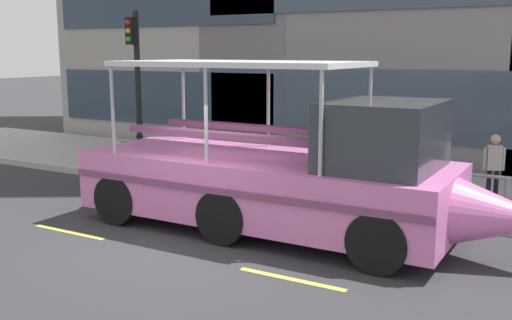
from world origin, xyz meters
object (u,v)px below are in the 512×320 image
traffic_light_pole (136,75)px  pedestrian_near_bow (494,163)px  duck_tour_boat (288,177)px  leaned_bicycle (146,157)px

traffic_light_pole → pedestrian_near_bow: (9.27, 0.70, -1.70)m
traffic_light_pole → pedestrian_near_bow: size_ratio=2.84×
duck_tour_boat → pedestrian_near_bow: duck_tour_boat is taller
duck_tour_boat → leaned_bicycle: bearing=155.3°
leaned_bicycle → duck_tour_boat: bearing=-24.7°
leaned_bicycle → duck_tour_boat: (5.78, -2.66, 0.54)m
traffic_light_pole → duck_tour_boat: 6.94m
traffic_light_pole → duck_tour_boat: size_ratio=0.48×
traffic_light_pole → duck_tour_boat: (6.13, -2.78, -1.70)m
duck_tour_boat → pedestrian_near_bow: (3.14, 3.48, 0.00)m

